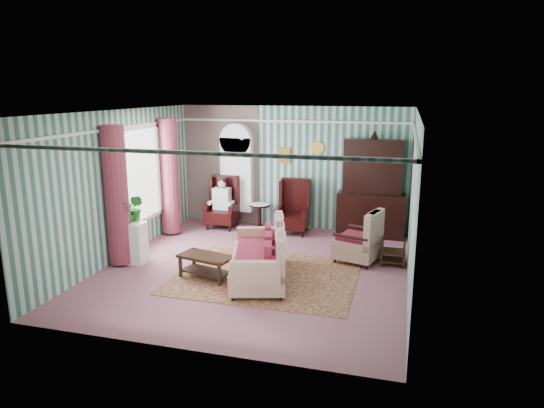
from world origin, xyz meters
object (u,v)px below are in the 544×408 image
(wingback_left, at_px, (222,202))
(coffee_table, at_px, (206,267))
(wingback_right, at_px, (293,207))
(floral_armchair, at_px, (358,237))
(round_side_table, at_px, (260,217))
(dresser_hutch, at_px, (372,185))
(nest_table, at_px, (393,251))
(bookcase, at_px, (237,180))
(sofa, at_px, (258,251))
(seated_woman, at_px, (222,204))
(plant_stand, at_px, (131,243))

(wingback_left, bearing_deg, coffee_table, -73.91)
(wingback_right, xyz_separation_m, floral_armchair, (1.64, -1.52, -0.13))
(round_side_table, relative_size, floral_armchair, 0.60)
(wingback_right, bearing_deg, dresser_hutch, 8.77)
(coffee_table, bearing_deg, nest_table, 26.00)
(bookcase, xyz_separation_m, sofa, (1.55, -3.31, -0.59))
(seated_woman, bearing_deg, floral_armchair, -24.22)
(dresser_hutch, xyz_separation_m, wingback_left, (-3.50, -0.27, -0.55))
(dresser_hutch, height_order, seated_woman, dresser_hutch)
(sofa, bearing_deg, plant_stand, 70.44)
(nest_table, bearing_deg, seated_woman, 159.15)
(wingback_right, distance_m, round_side_table, 0.92)
(bookcase, bearing_deg, sofa, -64.89)
(round_side_table, xyz_separation_m, nest_table, (3.17, -1.70, -0.03))
(seated_woman, bearing_deg, wingback_right, 0.00)
(dresser_hutch, relative_size, seated_woman, 2.00)
(bookcase, relative_size, coffee_table, 2.33)
(plant_stand, height_order, floral_armchair, floral_armchair)
(bookcase, bearing_deg, nest_table, -26.92)
(wingback_left, height_order, wingback_right, same)
(dresser_hutch, bearing_deg, seated_woman, -175.59)
(coffee_table, bearing_deg, seated_woman, 106.09)
(bookcase, height_order, sofa, bookcase)
(seated_woman, height_order, floral_armchair, seated_woman)
(bookcase, height_order, coffee_table, bookcase)
(bookcase, height_order, round_side_table, bookcase)
(dresser_hutch, relative_size, floral_armchair, 2.38)
(sofa, height_order, floral_armchair, sofa)
(dresser_hutch, xyz_separation_m, wingback_right, (-1.75, -0.27, -0.55))
(plant_stand, xyz_separation_m, floral_armchair, (4.19, 1.23, 0.10))
(wingback_left, bearing_deg, plant_stand, -106.22)
(plant_stand, xyz_separation_m, coffee_table, (1.69, -0.35, -0.19))
(plant_stand, bearing_deg, floral_armchair, 16.30)
(dresser_hutch, bearing_deg, plant_stand, -144.92)
(wingback_left, relative_size, plant_stand, 1.56)
(floral_armchair, bearing_deg, round_side_table, 72.53)
(sofa, distance_m, floral_armchair, 2.11)
(dresser_hutch, relative_size, plant_stand, 2.95)
(bookcase, height_order, wingback_left, bookcase)
(plant_stand, xyz_separation_m, sofa, (2.60, -0.17, 0.13))
(seated_woman, relative_size, floral_armchair, 1.19)
(bookcase, xyz_separation_m, floral_armchair, (3.14, -1.91, -0.62))
(wingback_left, distance_m, round_side_table, 0.97)
(dresser_hutch, bearing_deg, round_side_table, -177.36)
(dresser_hutch, xyz_separation_m, plant_stand, (-4.30, -3.02, -0.78))
(plant_stand, distance_m, sofa, 2.61)
(wingback_right, height_order, round_side_table, wingback_right)
(sofa, xyz_separation_m, coffee_table, (-0.91, -0.18, -0.32))
(seated_woman, xyz_separation_m, plant_stand, (-0.80, -2.75, -0.19))
(plant_stand, bearing_deg, bookcase, 71.51)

